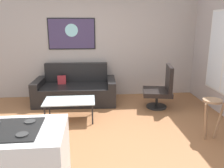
{
  "coord_description": "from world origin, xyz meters",
  "views": [
    {
      "loc": [
        -0.14,
        -3.61,
        1.91
      ],
      "look_at": [
        0.27,
        0.9,
        0.7
      ],
      "focal_mm": 37.3,
      "sensor_mm": 36.0,
      "label": 1
    }
  ],
  "objects_px": {
    "coffee_table": "(70,102)",
    "wall_painting": "(72,34)",
    "bar_stool": "(211,109)",
    "armchair": "(161,89)",
    "couch": "(76,90)"
  },
  "relations": [
    {
      "from": "couch",
      "to": "wall_painting",
      "type": "distance_m",
      "value": 1.42
    },
    {
      "from": "coffee_table",
      "to": "wall_painting",
      "type": "height_order",
      "value": "wall_painting"
    },
    {
      "from": "wall_painting",
      "to": "bar_stool",
      "type": "bearing_deg",
      "value": -46.51
    },
    {
      "from": "coffee_table",
      "to": "armchair",
      "type": "height_order",
      "value": "armchair"
    },
    {
      "from": "wall_painting",
      "to": "couch",
      "type": "bearing_deg",
      "value": -81.7
    },
    {
      "from": "coffee_table",
      "to": "armchair",
      "type": "relative_size",
      "value": 1.01
    },
    {
      "from": "armchair",
      "to": "coffee_table",
      "type": "bearing_deg",
      "value": -165.51
    },
    {
      "from": "coffee_table",
      "to": "wall_painting",
      "type": "distance_m",
      "value": 2.01
    },
    {
      "from": "couch",
      "to": "bar_stool",
      "type": "relative_size",
      "value": 2.87
    },
    {
      "from": "couch",
      "to": "bar_stool",
      "type": "height_order",
      "value": "couch"
    },
    {
      "from": "bar_stool",
      "to": "wall_painting",
      "type": "bearing_deg",
      "value": 133.49
    },
    {
      "from": "coffee_table",
      "to": "bar_stool",
      "type": "distance_m",
      "value": 2.6
    },
    {
      "from": "couch",
      "to": "wall_painting",
      "type": "height_order",
      "value": "wall_painting"
    },
    {
      "from": "coffee_table",
      "to": "bar_stool",
      "type": "relative_size",
      "value": 1.45
    },
    {
      "from": "couch",
      "to": "wall_painting",
      "type": "bearing_deg",
      "value": 98.3
    }
  ]
}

